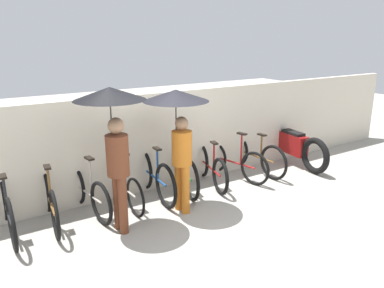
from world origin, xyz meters
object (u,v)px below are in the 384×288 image
Objects in this scene: parked_bicycle_2 at (88,192)px; parked_bicycle_5 at (182,171)px; parked_bicycle_8 at (254,155)px; pedestrian_leading at (113,120)px; parked_bicycle_6 at (210,167)px; parked_bicycle_3 at (122,185)px; parked_bicycle_7 at (233,161)px; parked_bicycle_4 at (154,176)px; parked_bicycle_1 at (50,200)px; pedestrian_center at (178,116)px; parked_bicycle_0 at (7,209)px; motorcycle at (292,145)px.

parked_bicycle_5 is at bearing -96.38° from parked_bicycle_2.
parked_bicycle_8 is 3.64m from pedestrian_leading.
parked_bicycle_8 is (1.18, 0.08, 0.01)m from parked_bicycle_6.
parked_bicycle_3 is at bearing 101.14° from parked_bicycle_6.
parked_bicycle_7 is at bearing 10.77° from pedestrian_leading.
parked_bicycle_4 is 2.36m from parked_bicycle_8.
parked_bicycle_1 is 2.32m from pedestrian_center.
parked_bicycle_1 is 1.02× the size of parked_bicycle_3.
parked_bicycle_8 is at bearing -72.35° from parked_bicycle_6.
parked_bicycle_0 is 1.09× the size of parked_bicycle_2.
parked_bicycle_6 is (1.77, -0.08, 0.00)m from parked_bicycle_3.
parked_bicycle_4 is (0.59, -0.03, 0.05)m from parked_bicycle_3.
parked_bicycle_6 reaches higher than parked_bicycle_7.
pedestrian_leading reaches higher than parked_bicycle_4.
parked_bicycle_4 reaches higher than parked_bicycle_6.
parked_bicycle_2 is at bearing 146.10° from pedestrian_center.
pedestrian_center reaches higher than parked_bicycle_7.
pedestrian_center is (0.12, -0.65, 1.18)m from parked_bicycle_4.
motorcycle is (4.62, -0.03, 0.06)m from parked_bicycle_2.
motorcycle is (2.85, -0.03, 0.05)m from parked_bicycle_5.
parked_bicycle_5 is at bearing 47.57° from pedestrian_center.
parked_bicycle_3 is (1.77, 0.03, -0.04)m from parked_bicycle_0.
parked_bicycle_0 is at bearing 77.67° from parked_bicycle_7.
pedestrian_center reaches higher than parked_bicycle_5.
parked_bicycle_2 is 1.90m from pedestrian_center.
parked_bicycle_0 is 1.08× the size of parked_bicycle_5.
parked_bicycle_8 reaches higher than parked_bicycle_2.
parked_bicycle_4 is at bearing 93.75° from pedestrian_center.
pedestrian_leading reaches higher than parked_bicycle_0.
parked_bicycle_3 is 1.77m from parked_bicycle_6.
parked_bicycle_2 is 0.75× the size of motorcycle.
parked_bicycle_6 is 0.96× the size of parked_bicycle_7.
parked_bicycle_2 is at bearing 87.78° from parked_bicycle_8.
parked_bicycle_7 is (0.59, 0.03, -0.00)m from parked_bicycle_6.
motorcycle is (1.67, -0.00, 0.07)m from parked_bicycle_7.
pedestrian_leading is (-3.32, -0.75, 1.28)m from parked_bicycle_8.
pedestrian_leading reaches higher than parked_bicycle_7.
parked_bicycle_1 is 1.18m from parked_bicycle_3.
parked_bicycle_4 is 1.05× the size of parked_bicycle_5.
parked_bicycle_0 is 2.83m from pedestrian_center.
parked_bicycle_5 is at bearing -88.83° from parked_bicycle_0.
parked_bicycle_3 is 1.05× the size of parked_bicycle_6.
pedestrian_center is (1.08, 0.07, -0.07)m from pedestrian_leading.
parked_bicycle_8 is at bearing 94.02° from motorcycle.
parked_bicycle_3 reaches higher than motorcycle.
parked_bicycle_2 reaches higher than parked_bicycle_0.
parked_bicycle_2 is (1.18, 0.02, -0.03)m from parked_bicycle_0.
pedestrian_center reaches higher than parked_bicycle_1.
motorcycle is (1.08, -0.05, 0.05)m from parked_bicycle_8.
pedestrian_center is (-2.24, -0.68, 1.21)m from parked_bicycle_8.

